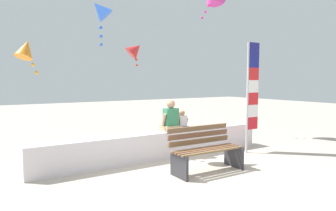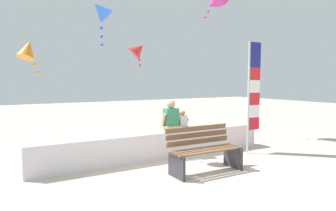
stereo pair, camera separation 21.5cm
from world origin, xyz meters
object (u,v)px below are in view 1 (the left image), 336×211
Objects in this scene: flag_banner at (251,91)px; person_child at (182,122)px; kite_red at (135,50)px; kite_orange at (26,49)px; kite_blue at (100,10)px; person_adult at (171,118)px; park_bench at (206,151)px.

person_child is at bearing 154.61° from flag_banner.
flag_banner is 2.96× the size of kite_red.
kite_orange reaches higher than flag_banner.
kite_blue is 1.22× the size of kite_orange.
kite_blue is 1.92m from kite_orange.
kite_orange reaches higher than person_child.
kite_red is at bearing 105.82° from flag_banner.
person_adult is at bearing -22.20° from kite_blue.
flag_banner is at bearing 18.47° from park_bench.
person_adult is at bearing 158.60° from flag_banner.
kite_blue reaches higher than person_child.
kite_orange is (-3.62, -1.79, -0.34)m from kite_red.
person_child is at bearing -26.17° from kite_orange.
person_adult is (0.08, 1.40, 0.49)m from park_bench.
kite_red reaches higher than park_bench.
kite_red is 4.05m from kite_orange.
kite_red is 1.09× the size of kite_orange.
kite_red reaches higher than person_child.
kite_orange is (-2.89, 1.58, 1.61)m from person_adult.
kite_blue reaches higher than person_adult.
kite_orange is at bearing -153.63° from kite_red.
flag_banner is 4.05m from kite_blue.
person_adult is 0.35m from person_child.
person_child is (0.41, 1.40, 0.38)m from park_bench.
park_bench is at bearing -161.53° from flag_banner.
person_adult is 1.59× the size of person_child.
kite_blue reaches higher than flag_banner.
flag_banner is at bearing -21.76° from kite_blue.
flag_banner is (1.97, 0.66, 1.14)m from park_bench.
kite_blue is (-2.20, -2.78, 0.51)m from kite_red.
park_bench is 5.42m from kite_red.
kite_blue reaches higher than park_bench.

